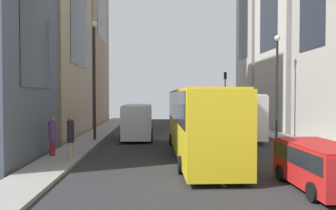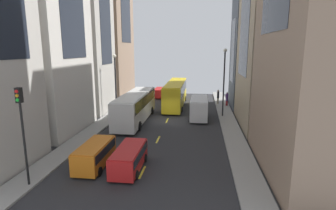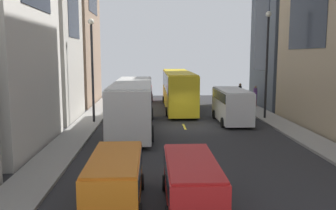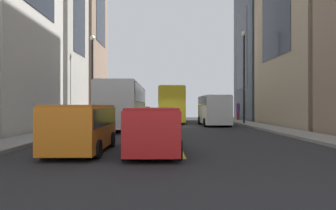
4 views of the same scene
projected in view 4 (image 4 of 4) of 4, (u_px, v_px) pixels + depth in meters
The scene contains 20 objects.
ground_plane at pixel (171, 127), 24.61m from camera, with size 40.45×40.45×0.00m, color #28282B.
sidewalk_west at pixel (82, 126), 24.47m from camera, with size 1.98×44.00×0.15m, color gray.
sidewalk_east at pixel (259, 126), 24.75m from camera, with size 1.98×44.00×0.15m, color gray.
lane_stripe_1 at pixel (182, 154), 10.61m from camera, with size 0.16×2.00×0.01m, color yellow.
lane_stripe_2 at pixel (174, 135), 17.61m from camera, with size 0.16×2.00×0.01m, color yellow.
lane_stripe_3 at pixel (171, 127), 24.61m from camera, with size 0.16×2.00×0.01m, color yellow.
lane_stripe_4 at pixel (169, 122), 31.61m from camera, with size 0.16×2.00×0.01m, color yellow.
lane_stripe_5 at pixel (168, 119), 38.61m from camera, with size 0.16×2.00×0.01m, color yellow.
lane_stripe_6 at pixel (167, 117), 45.61m from camera, with size 0.16×2.00×0.01m, color yellow.
building_east_2 at pixel (281, 50), 34.56m from camera, with size 9.17×7.72×16.27m.
city_bus_white at pixel (125, 102), 23.79m from camera, with size 2.80×11.80×3.35m.
streetcar_yellow at pixel (170, 102), 33.41m from camera, with size 2.70×13.21×3.59m.
delivery_van_white at pixel (214, 108), 26.08m from camera, with size 2.25×5.64×2.58m.
car_orange_0 at pixel (83, 124), 11.09m from camera, with size 1.90×4.46×1.74m.
car_red_1 at pixel (153, 126), 10.94m from camera, with size 1.90×4.60×1.63m.
car_red_2 at pixel (143, 112), 40.09m from camera, with size 2.00×4.33×1.61m.
pedestrian_waiting_curb at pixel (225, 109), 35.03m from camera, with size 0.33×0.33×2.17m.
pedestrian_walking_far at pixel (238, 110), 33.85m from camera, with size 0.38×0.38×2.01m.
streetlamp_near at pixel (244, 68), 27.38m from camera, with size 0.44×0.44×8.37m.
streetlamp_far at pixel (92, 70), 26.05m from camera, with size 0.44×0.44×7.65m.
Camera 4 is at (-0.69, -24.61, 1.70)m, focal length 32.25 mm.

